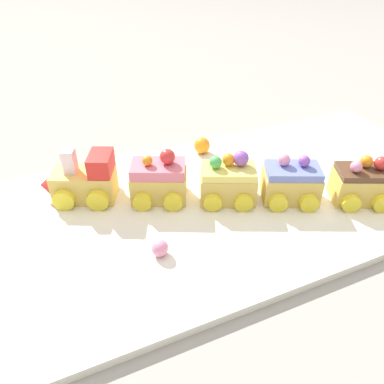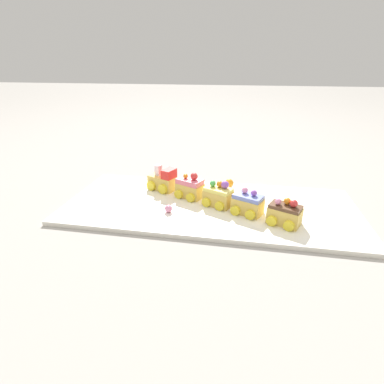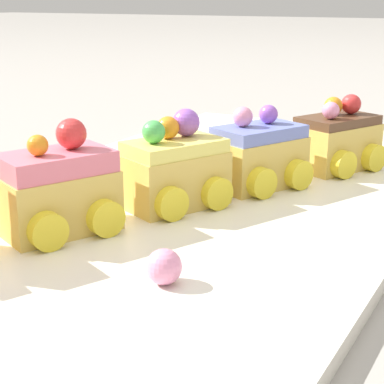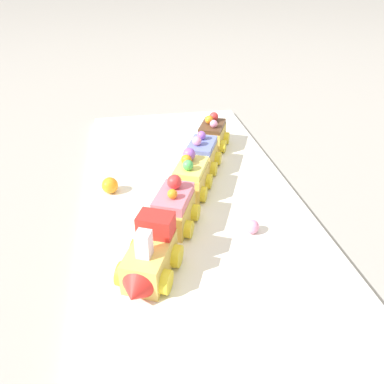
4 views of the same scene
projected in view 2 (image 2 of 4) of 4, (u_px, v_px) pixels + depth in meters
The scene contains 9 objects.
ground_plane at pixel (210, 208), 0.87m from camera, with size 10.00×10.00×0.00m, color gray.
display_board at pixel (210, 206), 0.87m from camera, with size 0.83×0.36×0.01m, color white.
cake_train_locomotive at pixel (161, 181), 0.96m from camera, with size 0.12×0.09×0.08m.
cake_car_strawberry at pixel (190, 188), 0.90m from camera, with size 0.09×0.09×0.08m.
cake_car_lemon at pixel (218, 196), 0.85m from camera, with size 0.09×0.09×0.08m.
cake_car_blueberry at pixel (248, 204), 0.80m from camera, with size 0.09×0.09×0.07m.
cake_car_chocolate at pixel (285, 214), 0.75m from camera, with size 0.09×0.09×0.07m.
gumball_orange at pixel (229, 183), 0.97m from camera, with size 0.03×0.03×0.03m, color orange.
gumball_pink at pixel (168, 209), 0.81m from camera, with size 0.02×0.02×0.02m, color pink.
Camera 2 is at (-0.09, 0.77, 0.39)m, focal length 28.00 mm.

